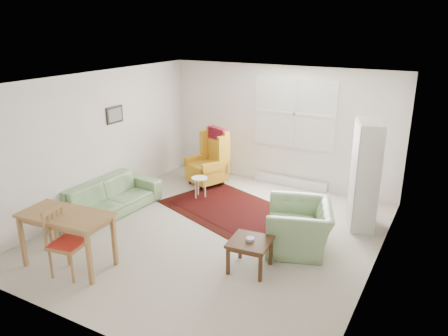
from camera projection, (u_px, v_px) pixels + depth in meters
The scene contains 10 objects.
room at pixel (222, 158), 7.00m from camera, with size 5.04×5.54×2.51m.
rug at pixel (231, 210), 8.10m from camera, with size 2.54×1.64×0.03m, color black, non-canonical shape.
sofa at pixel (109, 192), 7.89m from camera, with size 2.01×0.78×0.81m, color #7A9D68.
armchair at pixel (299, 222), 6.65m from camera, with size 1.10×0.96×0.85m, color #7A9D68.
wingback_chair at pixel (206, 158), 9.19m from camera, with size 0.70×0.74×1.21m, color gold, non-canonical shape.
coffee_table at pixel (250, 255), 6.11m from camera, with size 0.56×0.56×0.46m, color #462915, non-canonical shape.
stool at pixel (200, 187), 8.63m from camera, with size 0.31×0.31×0.42m, color white, non-canonical shape.
cabinet at pixel (365, 175), 7.22m from camera, with size 0.38×0.73×1.82m, color silver, non-canonical shape.
desk at pixel (68, 240), 6.16m from camera, with size 1.28×0.64×0.81m, color olive, non-canonical shape.
desk_chair at pixel (68, 243), 5.91m from camera, with size 0.43×0.43×0.97m, color olive, non-canonical shape.
Camera 1 is at (3.27, -5.63, 3.34)m, focal length 35.00 mm.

